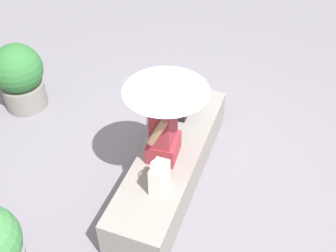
{
  "coord_description": "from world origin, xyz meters",
  "views": [
    {
      "loc": [
        2.76,
        0.97,
        3.37
      ],
      "look_at": [
        0.06,
        -0.02,
        0.82
      ],
      "focal_mm": 42.76,
      "sensor_mm": 36.0,
      "label": 1
    }
  ],
  "objects_px": {
    "person_seated": "(164,126)",
    "handbag_black": "(182,102)",
    "parasol": "(166,82)",
    "tote_bag_canvas": "(159,177)",
    "planter_far": "(20,76)"
  },
  "relations": [
    {
      "from": "parasol",
      "to": "tote_bag_canvas",
      "type": "distance_m",
      "value": 0.86
    },
    {
      "from": "person_seated",
      "to": "planter_far",
      "type": "height_order",
      "value": "person_seated"
    },
    {
      "from": "tote_bag_canvas",
      "to": "parasol",
      "type": "bearing_deg",
      "value": -167.45
    },
    {
      "from": "person_seated",
      "to": "tote_bag_canvas",
      "type": "xyz_separation_m",
      "value": [
        0.42,
        0.12,
        -0.23
      ]
    },
    {
      "from": "person_seated",
      "to": "tote_bag_canvas",
      "type": "relative_size",
      "value": 2.79
    },
    {
      "from": "parasol",
      "to": "handbag_black",
      "type": "relative_size",
      "value": 2.97
    },
    {
      "from": "parasol",
      "to": "tote_bag_canvas",
      "type": "relative_size",
      "value": 3.11
    },
    {
      "from": "handbag_black",
      "to": "tote_bag_canvas",
      "type": "xyz_separation_m",
      "value": [
        1.11,
        0.16,
        -0.01
      ]
    },
    {
      "from": "parasol",
      "to": "person_seated",
      "type": "bearing_deg",
      "value": -32.02
    },
    {
      "from": "person_seated",
      "to": "handbag_black",
      "type": "relative_size",
      "value": 2.67
    },
    {
      "from": "planter_far",
      "to": "tote_bag_canvas",
      "type": "bearing_deg",
      "value": 64.76
    },
    {
      "from": "person_seated",
      "to": "handbag_black",
      "type": "bearing_deg",
      "value": -176.52
    },
    {
      "from": "handbag_black",
      "to": "planter_far",
      "type": "height_order",
      "value": "planter_far"
    },
    {
      "from": "person_seated",
      "to": "parasol",
      "type": "distance_m",
      "value": 0.5
    },
    {
      "from": "tote_bag_canvas",
      "to": "planter_far",
      "type": "height_order",
      "value": "planter_far"
    }
  ]
}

